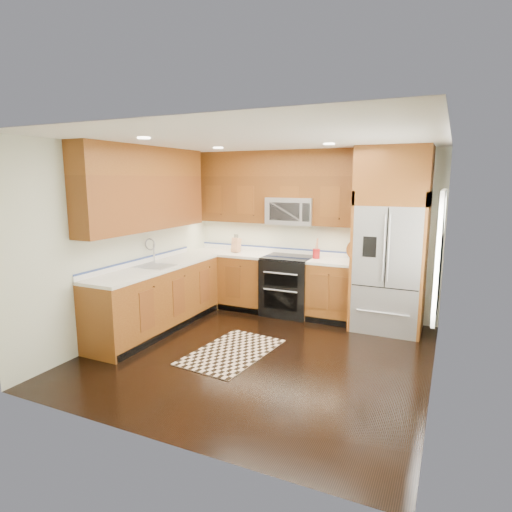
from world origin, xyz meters
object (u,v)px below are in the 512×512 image
at_px(range, 288,286).
at_px(refrigerator, 390,240).
at_px(rug, 232,352).
at_px(knife_block, 236,245).
at_px(utensil_crock, 316,252).

distance_m(range, refrigerator, 1.76).
relative_size(range, rug, 0.69).
bearing_deg(knife_block, rug, -64.30).
relative_size(range, utensil_crock, 2.99).
xyz_separation_m(range, rug, (-0.08, -1.76, -0.46)).
relative_size(range, refrigerator, 0.36).
bearing_deg(utensil_crock, range, -171.55).
bearing_deg(utensil_crock, knife_block, -179.60).
distance_m(refrigerator, utensil_crock, 1.14).
bearing_deg(refrigerator, range, 178.60).
height_order(range, rug, range).
bearing_deg(utensil_crock, refrigerator, -5.32).
distance_m(knife_block, utensil_crock, 1.40).
distance_m(rug, knife_block, 2.28).
relative_size(refrigerator, utensil_crock, 8.22).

